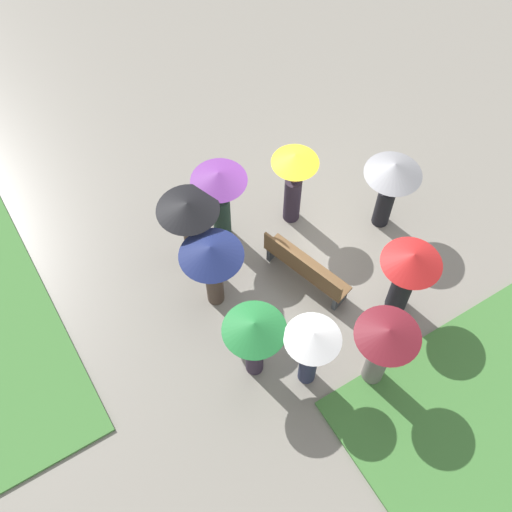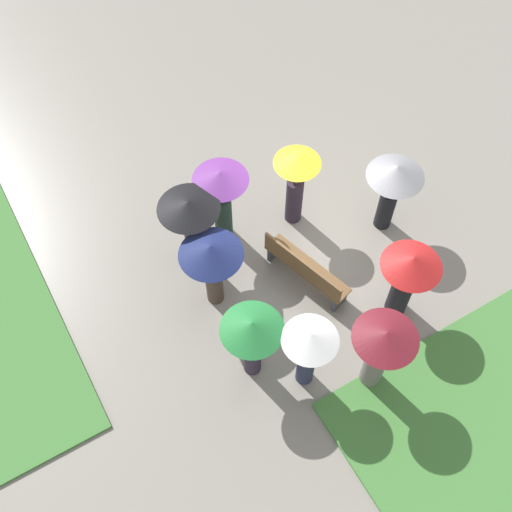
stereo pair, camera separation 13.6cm
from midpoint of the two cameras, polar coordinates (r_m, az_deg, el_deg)
The scene contains 11 objects.
ground_plane at distance 13.06m, azimuth 4.80°, elevation 1.46°, with size 90.00×90.00×0.00m, color gray.
park_bench at distance 12.14m, azimuth 4.05°, elevation -1.10°, with size 1.88×0.94×0.90m.
crowd_person_black at distance 11.61m, azimuth -6.27°, elevation 3.23°, with size 1.14×1.14×1.93m.
crowd_person_yellow at distance 12.32m, azimuth 3.08°, elevation 7.06°, with size 0.90×0.90×1.95m.
crowd_person_maroon at distance 10.66m, azimuth 10.89°, elevation -7.88°, with size 1.08×1.08×1.90m.
crowd_person_green at distance 10.47m, azimuth -0.52°, elevation -7.03°, with size 1.06×1.06×1.82m.
crowd_person_navy at distance 11.14m, azimuth -4.30°, elevation -0.33°, with size 1.14×1.14×1.82m.
crowd_person_red at distance 11.45m, azimuth 13.07°, elevation -1.24°, with size 1.08×1.08×1.80m.
crowd_person_grey at distance 12.44m, azimuth 11.64°, elevation 6.68°, with size 1.10×1.10×1.81m.
crowd_person_purple at distance 12.03m, azimuth -3.56°, elevation 5.66°, with size 1.05×1.05×1.94m.
crowd_person_white at distance 10.52m, azimuth 4.58°, elevation -8.02°, with size 0.94×0.94×1.80m.
Camera 1 is at (-5.52, 4.70, 10.88)m, focal length 45.00 mm.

